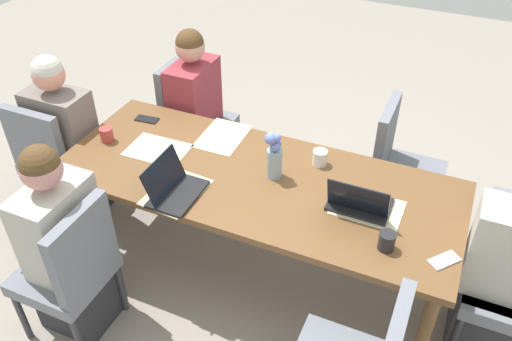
# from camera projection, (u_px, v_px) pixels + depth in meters

# --- Properties ---
(ground_plane) EXTENTS (10.00, 10.00, 0.00)m
(ground_plane) POSITION_uv_depth(u_px,v_px,m) (256.00, 266.00, 3.40)
(ground_plane) COLOR gray
(dining_table) EXTENTS (2.27, 0.90, 0.72)m
(dining_table) POSITION_uv_depth(u_px,v_px,m) (256.00, 187.00, 3.00)
(dining_table) COLOR brown
(dining_table) RESTS_ON ground_plane
(chair_near_left_near) EXTENTS (0.44, 0.44, 0.90)m
(chair_near_left_near) POSITION_uv_depth(u_px,v_px,m) (72.00, 267.00, 2.73)
(chair_near_left_near) COLOR slate
(chair_near_left_near) RESTS_ON ground_plane
(person_near_left_near) EXTENTS (0.36, 0.40, 1.19)m
(person_near_left_near) POSITION_uv_depth(u_px,v_px,m) (67.00, 251.00, 2.78)
(person_near_left_near) COLOR #2D2D33
(person_near_left_near) RESTS_ON ground_plane
(chair_head_left_left_mid) EXTENTS (0.44, 0.44, 0.90)m
(chair_head_left_left_mid) POSITION_uv_depth(u_px,v_px,m) (54.00, 155.00, 3.51)
(chair_head_left_left_mid) COLOR slate
(chair_head_left_left_mid) RESTS_ON ground_plane
(person_head_left_left_mid) EXTENTS (0.40, 0.36, 1.19)m
(person_head_left_left_mid) POSITION_uv_depth(u_px,v_px,m) (68.00, 148.00, 3.53)
(person_head_left_left_mid) COLOR #2D2D33
(person_head_left_left_mid) RESTS_ON ground_plane
(person_head_right_left_far) EXTENTS (0.40, 0.36, 1.19)m
(person_head_right_left_far) POSITION_uv_depth(u_px,v_px,m) (502.00, 277.00, 2.64)
(person_head_right_left_far) COLOR #2D2D33
(person_head_right_left_far) RESTS_ON ground_plane
(chair_far_right_near) EXTENTS (0.44, 0.44, 0.90)m
(chair_far_right_near) POSITION_uv_depth(u_px,v_px,m) (191.00, 114.00, 3.92)
(chair_far_right_near) COLOR slate
(chair_far_right_near) RESTS_ON ground_plane
(person_far_right_near) EXTENTS (0.36, 0.40, 1.19)m
(person_far_right_near) POSITION_uv_depth(u_px,v_px,m) (196.00, 117.00, 3.84)
(person_far_right_near) COLOR #2D2D33
(person_far_right_near) RESTS_ON ground_plane
(chair_far_right_far) EXTENTS (0.44, 0.44, 0.90)m
(chair_far_right_far) POSITION_uv_depth(u_px,v_px,m) (399.00, 163.00, 3.44)
(chair_far_right_far) COLOR slate
(chair_far_right_far) RESTS_ON ground_plane
(flower_vase) EXTENTS (0.10, 0.10, 0.29)m
(flower_vase) POSITION_uv_depth(u_px,v_px,m) (274.00, 154.00, 2.88)
(flower_vase) COLOR #8EA8B7
(flower_vase) RESTS_ON dining_table
(placemat_near_left_near) EXTENTS (0.28, 0.38, 0.00)m
(placemat_near_left_near) POSITION_uv_depth(u_px,v_px,m) (176.00, 192.00, 2.86)
(placemat_near_left_near) COLOR beige
(placemat_near_left_near) RESTS_ON dining_table
(placemat_head_left_left_mid) EXTENTS (0.37, 0.27, 0.00)m
(placemat_head_left_left_mid) POSITION_uv_depth(u_px,v_px,m) (158.00, 150.00, 3.17)
(placemat_head_left_left_mid) COLOR beige
(placemat_head_left_left_mid) RESTS_ON dining_table
(placemat_head_right_left_far) EXTENTS (0.36, 0.26, 0.00)m
(placemat_head_right_left_far) POSITION_uv_depth(u_px,v_px,m) (367.00, 208.00, 2.75)
(placemat_head_right_left_far) COLOR beige
(placemat_head_right_left_far) RESTS_ON dining_table
(placemat_far_right_near) EXTENTS (0.27, 0.37, 0.00)m
(placemat_far_right_near) POSITION_uv_depth(u_px,v_px,m) (223.00, 136.00, 3.28)
(placemat_far_right_near) COLOR beige
(placemat_far_right_near) RESTS_ON dining_table
(laptop_head_right_left_far) EXTENTS (0.32, 0.22, 0.21)m
(laptop_head_right_left_far) POSITION_uv_depth(u_px,v_px,m) (359.00, 203.00, 2.72)
(laptop_head_right_left_far) COLOR black
(laptop_head_right_left_far) RESTS_ON dining_table
(laptop_near_left_near) EXTENTS (0.22, 0.32, 0.21)m
(laptop_near_left_near) POSITION_uv_depth(u_px,v_px,m) (174.00, 188.00, 2.82)
(laptop_near_left_near) COLOR black
(laptop_near_left_near) RESTS_ON dining_table
(coffee_mug_near_left) EXTENTS (0.08, 0.08, 0.09)m
(coffee_mug_near_left) POSITION_uv_depth(u_px,v_px,m) (320.00, 158.00, 3.03)
(coffee_mug_near_left) COLOR white
(coffee_mug_near_left) RESTS_ON dining_table
(coffee_mug_near_right) EXTENTS (0.08, 0.08, 0.09)m
(coffee_mug_near_right) POSITION_uv_depth(u_px,v_px,m) (107.00, 134.00, 3.22)
(coffee_mug_near_right) COLOR #AD3D38
(coffee_mug_near_right) RESTS_ON dining_table
(coffee_mug_centre_left) EXTENTS (0.08, 0.08, 0.09)m
(coffee_mug_centre_left) POSITION_uv_depth(u_px,v_px,m) (387.00, 241.00, 2.50)
(coffee_mug_centre_left) COLOR #232328
(coffee_mug_centre_left) RESTS_ON dining_table
(phone_black) EXTENTS (0.16, 0.09, 0.01)m
(phone_black) POSITION_uv_depth(u_px,v_px,m) (147.00, 119.00, 3.44)
(phone_black) COLOR black
(phone_black) RESTS_ON dining_table
(phone_silver) EXTENTS (0.15, 0.16, 0.01)m
(phone_silver) POSITION_uv_depth(u_px,v_px,m) (444.00, 260.00, 2.46)
(phone_silver) COLOR silver
(phone_silver) RESTS_ON dining_table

